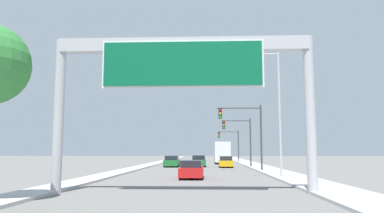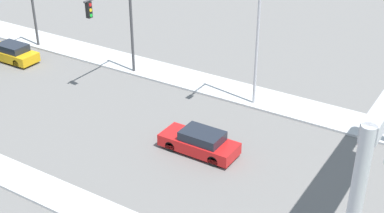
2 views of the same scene
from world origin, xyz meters
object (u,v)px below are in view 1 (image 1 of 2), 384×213
Objects in this scene: car_near_right at (199,161)px; car_far_center at (226,162)px; traffic_light_mid_block at (241,134)px; sign_gantry at (183,72)px; car_near_left at (192,170)px; traffic_light_near_intersection at (247,127)px; car_mid_right at (172,162)px; traffic_light_far_intersection at (231,141)px; street_lamp_right at (276,104)px; truck_box_primary at (222,153)px.

car_far_center is (3.50, -1.93, -0.03)m from car_near_right.
traffic_light_mid_block reaches higher than car_near_right.
sign_gantry is 11.65m from car_near_left.
sign_gantry is at bearing -104.90° from traffic_light_near_intersection.
sign_gantry is 1.96× the size of traffic_light_near_intersection.
car_near_left is (0.00, 10.26, -5.52)m from sign_gantry.
sign_gantry reaches higher than car_near_left.
sign_gantry is at bearing -83.44° from car_mid_right.
traffic_light_mid_block is at bearing 88.72° from traffic_light_near_intersection.
traffic_light_mid_block is at bearing 15.44° from car_far_center.
car_near_left is at bearing 90.00° from sign_gantry.
sign_gantry is at bearing -96.76° from car_far_center.
traffic_light_far_intersection reaches higher than car_near_left.
car_near_right is 0.47× the size of street_lamp_right.
truck_box_primary is 0.86× the size of street_lamp_right.
traffic_light_mid_block is (2.07, -12.77, 2.44)m from truck_box_primary.
car_mid_right is 0.74× the size of traffic_light_far_intersection.
car_mid_right is 21.87m from traffic_light_far_intersection.
sign_gantry is 43.25m from truck_box_primary.
car_far_center is 20.92m from traffic_light_far_intersection.
car_far_center is at bearing -7.38° from car_mid_right.
street_lamp_right is at bearing -72.73° from car_near_right.
street_lamp_right is at bearing -0.01° from car_near_left.
car_near_left is 32.83m from truck_box_primary.
car_far_center is at bearing -164.56° from traffic_light_mid_block.
car_mid_right is 0.64× the size of traffic_light_near_intersection.
sign_gantry is 2.29× the size of traffic_light_far_intersection.
traffic_light_mid_block is (5.57, 19.84, 3.56)m from car_near_left.
truck_box_primary is 1.46× the size of traffic_light_far_intersection.
street_lamp_right is (6.59, -0.00, 5.05)m from car_near_left.
traffic_light_mid_block is (0.22, 10.00, -0.39)m from traffic_light_near_intersection.
street_lamp_right reaches higher than traffic_light_mid_block.
traffic_light_mid_block is at bearing 79.51° from sign_gantry.
sign_gantry is 2.12× the size of traffic_light_mid_block.
street_lamp_right is (1.02, -19.85, 1.50)m from traffic_light_mid_block.
sign_gantry is 20.86m from traffic_light_near_intersection.
car_near_right is 13.15m from traffic_light_near_intersection.
traffic_light_far_intersection is at bearing 74.57° from truck_box_primary.
car_far_center is 0.52× the size of truck_box_primary.
car_near_right is (0.00, 31.47, -5.47)m from sign_gantry.
car_near_right is 11.98m from truck_box_primary.
sign_gantry reaches higher than car_mid_right.
traffic_light_mid_block is at bearing 92.94° from street_lamp_right.
street_lamp_right is (10.09, -20.18, 5.02)m from car_mid_right.
truck_box_primary reaches higher than car_near_left.
car_near_left is 1.03× the size of car_mid_right.
truck_box_primary is 1.35× the size of traffic_light_mid_block.
street_lamp_right reaches higher than traffic_light_far_intersection.
traffic_light_far_intersection reaches higher than car_far_center.
car_near_left is at bearing -105.68° from traffic_light_mid_block.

